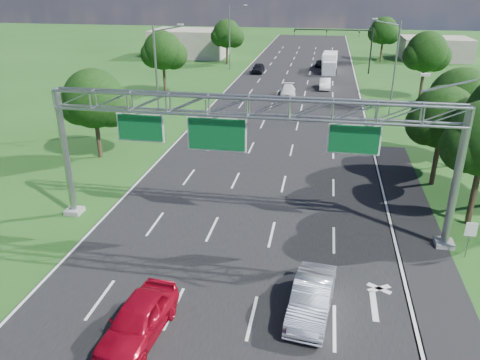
% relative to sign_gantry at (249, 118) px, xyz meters
% --- Properties ---
extents(ground, '(220.00, 220.00, 0.00)m').
position_rel_sign_gantry_xyz_m(ground, '(-0.33, 18.00, -6.89)').
color(ground, '#1C4615').
rests_on(ground, ground).
extents(road, '(18.00, 180.00, 0.02)m').
position_rel_sign_gantry_xyz_m(road, '(-0.33, 18.00, -6.89)').
color(road, black).
rests_on(road, ground).
extents(road_flare, '(3.00, 30.00, 0.02)m').
position_rel_sign_gantry_xyz_m(road_flare, '(9.87, 2.00, -6.89)').
color(road_flare, black).
rests_on(road_flare, ground).
extents(sign_gantry, '(23.50, 1.00, 9.56)m').
position_rel_sign_gantry_xyz_m(sign_gantry, '(0.00, 0.00, 0.00)').
color(sign_gantry, gray).
rests_on(sign_gantry, ground).
extents(regulatory_sign, '(0.60, 0.08, 2.10)m').
position_rel_sign_gantry_xyz_m(regulatory_sign, '(12.07, -1.02, -5.38)').
color(regulatory_sign, gray).
rests_on(regulatory_sign, ground).
extents(traffic_signal, '(12.21, 0.24, 7.00)m').
position_rel_sign_gantry_xyz_m(traffic_signal, '(7.15, 53.00, -1.72)').
color(traffic_signal, black).
rests_on(traffic_signal, ground).
extents(streetlight_l_near, '(2.97, 0.22, 10.16)m').
position_rel_sign_gantry_xyz_m(streetlight_l_near, '(-11.63, 18.00, -1.31)').
color(streetlight_l_near, gray).
rests_on(streetlight_l_near, ground).
extents(streetlight_l_far, '(2.97, 0.22, 10.16)m').
position_rel_sign_gantry_xyz_m(streetlight_l_far, '(-11.63, 53.00, -1.31)').
color(streetlight_l_far, gray).
rests_on(streetlight_l_far, ground).
extents(streetlight_r_mid, '(2.97, 0.22, 10.16)m').
position_rel_sign_gantry_xyz_m(streetlight_r_mid, '(10.97, 28.00, -1.31)').
color(streetlight_r_mid, gray).
rests_on(streetlight_r_mid, ground).
extents(tree_verge_la, '(5.76, 4.80, 7.40)m').
position_rel_sign_gantry_xyz_m(tree_verge_la, '(-14.25, 10.04, -2.13)').
color(tree_verge_la, '#2D2116').
rests_on(tree_verge_la, ground).
extents(tree_verge_lb, '(5.76, 4.80, 8.06)m').
position_rel_sign_gantry_xyz_m(tree_verge_lb, '(-16.25, 33.04, -1.48)').
color(tree_verge_lb, '#2D2116').
rests_on(tree_verge_lb, ground).
extents(tree_verge_lc, '(5.76, 4.80, 7.62)m').
position_rel_sign_gantry_xyz_m(tree_verge_lc, '(-13.25, 58.04, -1.92)').
color(tree_verge_lc, '#2D2116').
rests_on(tree_verge_lc, ground).
extents(tree_verge_rd, '(5.76, 4.80, 8.28)m').
position_rel_sign_gantry_xyz_m(tree_verge_rd, '(15.75, 36.04, -1.26)').
color(tree_verge_rd, '#2D2116').
rests_on(tree_verge_rd, ground).
extents(tree_verge_re, '(5.76, 4.80, 7.84)m').
position_rel_sign_gantry_xyz_m(tree_verge_re, '(13.75, 66.04, -1.70)').
color(tree_verge_re, '#2D2116').
rests_on(tree_verge_re, ground).
extents(building_left, '(14.00, 10.00, 5.00)m').
position_rel_sign_gantry_xyz_m(building_left, '(-22.33, 66.00, -4.39)').
color(building_left, gray).
rests_on(building_left, ground).
extents(building_right, '(12.00, 9.00, 4.00)m').
position_rel_sign_gantry_xyz_m(building_right, '(23.67, 70.00, -4.89)').
color(building_right, gray).
rests_on(building_right, ground).
extents(red_coupe, '(2.42, 5.08, 1.68)m').
position_rel_sign_gantry_xyz_m(red_coupe, '(-3.01, -9.93, -6.05)').
color(red_coupe, '#A9071D').
rests_on(red_coupe, ground).
extents(silver_sedan, '(2.20, 4.94, 1.58)m').
position_rel_sign_gantry_xyz_m(silver_sedan, '(4.01, -7.12, -6.10)').
color(silver_sedan, silver).
rests_on(silver_sedan, ground).
extents(car_queue_a, '(2.26, 4.78, 1.35)m').
position_rel_sign_gantry_xyz_m(car_queue_a, '(-0.64, 35.32, -6.22)').
color(car_queue_a, white).
rests_on(car_queue_a, ground).
extents(car_queue_b, '(1.95, 3.94, 1.07)m').
position_rel_sign_gantry_xyz_m(car_queue_b, '(3.04, 58.35, -6.35)').
color(car_queue_b, black).
rests_on(car_queue_b, ground).
extents(car_queue_c, '(1.74, 4.32, 1.47)m').
position_rel_sign_gantry_xyz_m(car_queue_c, '(-6.73, 50.78, -6.16)').
color(car_queue_c, black).
rests_on(car_queue_c, ground).
extents(car_queue_d, '(1.53, 4.22, 1.38)m').
position_rel_sign_gantry_xyz_m(car_queue_d, '(3.98, 40.56, -6.20)').
color(car_queue_d, white).
rests_on(car_queue_d, ground).
extents(box_truck, '(2.48, 7.69, 2.88)m').
position_rel_sign_gantry_xyz_m(box_truck, '(4.48, 54.02, -5.51)').
color(box_truck, white).
rests_on(box_truck, ground).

